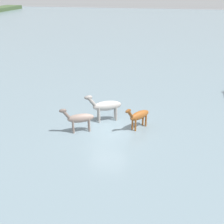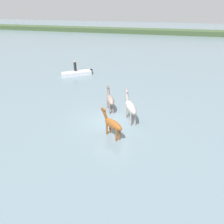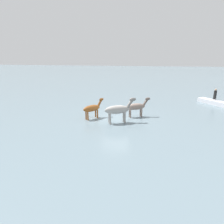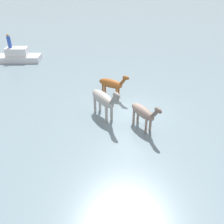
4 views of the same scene
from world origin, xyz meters
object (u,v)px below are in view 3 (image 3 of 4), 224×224
horse_pinto_flank (137,107)px  horse_lead (118,110)px  horse_dun_straggler (92,108)px  boat_skiff_near (214,103)px  person_boatman_standing (215,94)px

horse_pinto_flank → horse_lead: bearing=-150.1°
horse_dun_straggler → horse_lead: size_ratio=0.76×
horse_lead → boat_skiff_near: (-8.46, 9.55, -0.97)m
boat_skiff_near → horse_pinto_flank: bearing=89.6°
horse_pinto_flank → horse_dun_straggler: size_ratio=1.12×
horse_pinto_flank → person_boatman_standing: bearing=13.7°
horse_lead → horse_pinto_flank: bearing=28.3°
horse_dun_straggler → person_boatman_standing: (-7.96, 12.01, 0.18)m
horse_pinto_flank → boat_skiff_near: horse_pinto_flank is taller
horse_pinto_flank → horse_dun_straggler: bearing=172.7°
horse_pinto_flank → person_boatman_standing: 10.71m
horse_lead → boat_skiff_near: 12.80m
horse_dun_straggler → boat_skiff_near: size_ratio=0.57×
horse_pinto_flank → person_boatman_standing: size_ratio=1.81×
horse_pinto_flank → horse_dun_straggler: horse_pinto_flank is taller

